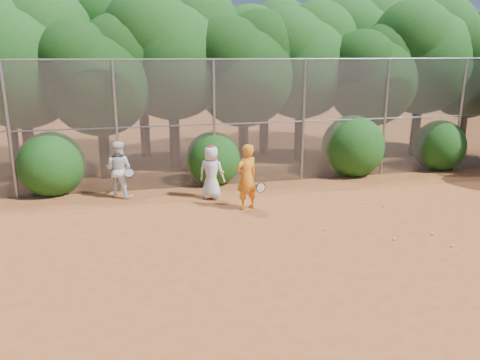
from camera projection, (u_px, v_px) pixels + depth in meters
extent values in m
plane|color=#964C22|center=(313.00, 257.00, 9.91)|extent=(80.00, 80.00, 0.00)
cylinder|color=gray|center=(9.00, 132.00, 13.44)|extent=(0.09, 0.09, 4.00)
cylinder|color=gray|center=(117.00, 128.00, 14.12)|extent=(0.09, 0.09, 4.00)
cylinder|color=gray|center=(214.00, 124.00, 14.79)|extent=(0.09, 0.09, 4.00)
cylinder|color=gray|center=(303.00, 121.00, 15.47)|extent=(0.09, 0.09, 4.00)
cylinder|color=gray|center=(385.00, 118.00, 16.14)|extent=(0.09, 0.09, 4.00)
cylinder|color=gray|center=(460.00, 116.00, 16.82)|extent=(0.09, 0.09, 4.00)
cylinder|color=gray|center=(245.00, 59.00, 14.49)|extent=(20.00, 0.05, 0.05)
cylinder|color=gray|center=(245.00, 123.00, 15.02)|extent=(20.00, 0.04, 0.04)
cube|color=slate|center=(245.00, 123.00, 15.02)|extent=(20.00, 0.02, 4.00)
cylinder|color=black|center=(29.00, 141.00, 15.98)|extent=(0.38, 0.38, 2.52)
sphere|color=#124110|center=(20.00, 67.00, 15.33)|extent=(4.03, 4.03, 4.03)
sphere|color=#124110|center=(45.00, 36.00, 15.62)|extent=(3.23, 3.23, 3.23)
cylinder|color=black|center=(104.00, 147.00, 15.93)|extent=(0.36, 0.36, 2.17)
sphere|color=black|center=(99.00, 83.00, 15.37)|extent=(3.47, 3.47, 3.47)
sphere|color=black|center=(119.00, 56.00, 15.63)|extent=(2.78, 2.78, 2.78)
sphere|color=black|center=(77.00, 62.00, 14.81)|extent=(2.60, 2.60, 2.60)
cylinder|color=black|center=(174.00, 132.00, 17.37)|extent=(0.39, 0.39, 2.66)
sphere|color=#124110|center=(172.00, 60.00, 16.68)|extent=(4.26, 4.26, 4.26)
sphere|color=#124110|center=(193.00, 30.00, 16.99)|extent=(3.40, 3.40, 3.40)
sphere|color=#124110|center=(150.00, 35.00, 15.99)|extent=(3.19, 3.19, 3.19)
cylinder|color=black|center=(243.00, 137.00, 17.42)|extent=(0.37, 0.37, 2.27)
sphere|color=black|center=(244.00, 76.00, 16.83)|extent=(3.64, 3.64, 3.64)
sphere|color=black|center=(261.00, 50.00, 17.10)|extent=(2.91, 2.91, 2.91)
sphere|color=black|center=(228.00, 56.00, 16.24)|extent=(2.73, 2.73, 2.73)
cylinder|color=black|center=(299.00, 129.00, 18.71)|extent=(0.38, 0.38, 2.45)
sphere|color=#124110|center=(301.00, 68.00, 18.08)|extent=(3.92, 3.92, 3.92)
sphere|color=#124110|center=(317.00, 42.00, 18.36)|extent=(3.14, 3.14, 3.14)
sphere|color=#124110|center=(287.00, 47.00, 17.44)|extent=(2.94, 2.94, 2.94)
cylinder|color=black|center=(368.00, 135.00, 18.38)|extent=(0.36, 0.36, 2.10)
sphere|color=black|center=(372.00, 82.00, 17.84)|extent=(3.36, 3.36, 3.36)
sphere|color=black|center=(385.00, 59.00, 18.08)|extent=(2.69, 2.69, 2.69)
sphere|color=black|center=(362.00, 64.00, 17.29)|extent=(2.52, 2.52, 2.52)
cylinder|color=black|center=(416.00, 125.00, 19.44)|extent=(0.39, 0.39, 2.59)
sphere|color=#124110|center=(422.00, 62.00, 18.77)|extent=(4.14, 4.14, 4.14)
sphere|color=#124110|center=(437.00, 35.00, 19.07)|extent=(3.32, 3.32, 3.32)
sphere|color=#124110|center=(413.00, 40.00, 18.10)|extent=(3.11, 3.11, 3.11)
cylinder|color=black|center=(462.00, 127.00, 19.65)|extent=(0.37, 0.37, 2.31)
sphere|color=black|center=(469.00, 72.00, 19.05)|extent=(3.70, 3.70, 3.70)
sphere|color=black|center=(462.00, 54.00, 18.45)|extent=(2.77, 2.77, 2.77)
cylinder|color=black|center=(12.00, 130.00, 17.90)|extent=(0.39, 0.39, 2.62)
sphere|color=#124110|center=(3.00, 61.00, 17.22)|extent=(4.20, 4.20, 4.20)
sphere|color=#124110|center=(26.00, 32.00, 17.53)|extent=(3.36, 3.36, 3.36)
cylinder|color=black|center=(144.00, 123.00, 19.19)|extent=(0.40, 0.40, 2.80)
sphere|color=#124110|center=(141.00, 54.00, 18.47)|extent=(4.48, 4.48, 4.48)
sphere|color=#124110|center=(161.00, 25.00, 18.79)|extent=(3.58, 3.58, 3.58)
sphere|color=#124110|center=(119.00, 29.00, 17.74)|extent=(3.36, 3.36, 3.36)
cylinder|color=black|center=(264.00, 124.00, 19.98)|extent=(0.38, 0.38, 2.52)
sphere|color=#124110|center=(265.00, 64.00, 19.33)|extent=(4.03, 4.03, 4.03)
sphere|color=#124110|center=(281.00, 39.00, 19.62)|extent=(3.23, 3.23, 3.23)
sphere|color=#124110|center=(250.00, 44.00, 18.67)|extent=(3.02, 3.02, 3.02)
cylinder|color=black|center=(354.00, 116.00, 21.52)|extent=(0.40, 0.40, 2.73)
sphere|color=#124110|center=(358.00, 56.00, 20.82)|extent=(4.37, 4.37, 4.37)
sphere|color=#124110|center=(373.00, 31.00, 21.14)|extent=(3.49, 3.49, 3.49)
sphere|color=#124110|center=(347.00, 35.00, 20.11)|extent=(3.28, 3.28, 3.28)
sphere|color=#124110|center=(51.00, 161.00, 14.21)|extent=(2.00, 2.00, 2.00)
sphere|color=#124110|center=(213.00, 156.00, 15.36)|extent=(1.80, 1.80, 1.80)
sphere|color=#124110|center=(353.00, 144.00, 16.43)|extent=(2.20, 2.20, 2.20)
sphere|color=#124110|center=(439.00, 143.00, 17.26)|extent=(1.90, 1.90, 1.90)
imported|color=orange|center=(247.00, 177.00, 12.73)|extent=(0.78, 0.66, 1.83)
torus|color=black|center=(261.00, 188.00, 12.69)|extent=(0.30, 0.11, 0.30)
cylinder|color=black|center=(257.00, 186.00, 12.88)|extent=(0.10, 0.28, 0.04)
imported|color=silver|center=(212.00, 173.00, 13.71)|extent=(0.93, 0.83, 1.59)
ellipsoid|color=#B3191C|center=(211.00, 147.00, 13.51)|extent=(0.22, 0.22, 0.13)
sphere|color=yellow|center=(223.00, 172.00, 13.57)|extent=(0.07, 0.07, 0.07)
imported|color=white|center=(119.00, 169.00, 13.85)|extent=(1.03, 0.96, 1.70)
torus|color=black|center=(129.00, 173.00, 13.65)|extent=(0.32, 0.25, 0.25)
cylinder|color=black|center=(130.00, 176.00, 13.85)|extent=(0.06, 0.24, 0.21)
sphere|color=yellow|center=(394.00, 239.00, 10.77)|extent=(0.07, 0.07, 0.07)
sphere|color=yellow|center=(383.00, 206.00, 13.15)|extent=(0.07, 0.07, 0.07)
sphere|color=yellow|center=(452.00, 246.00, 10.42)|extent=(0.07, 0.07, 0.07)
sphere|color=yellow|center=(432.00, 234.00, 11.09)|extent=(0.07, 0.07, 0.07)
sphere|color=yellow|center=(325.00, 229.00, 11.40)|extent=(0.07, 0.07, 0.07)
sphere|color=yellow|center=(367.00, 203.00, 13.37)|extent=(0.07, 0.07, 0.07)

